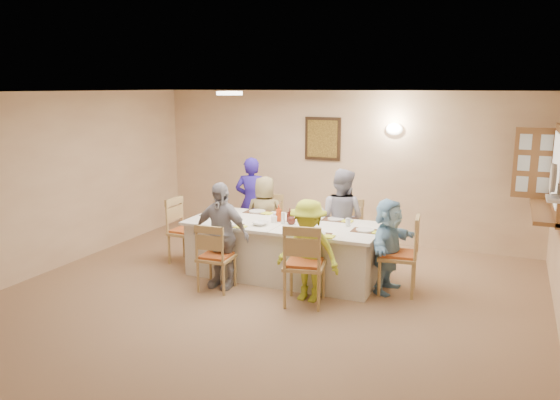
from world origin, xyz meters
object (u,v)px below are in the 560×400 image
at_px(serving_hatch, 558,172).
at_px(desk_fan, 556,185).
at_px(diner_right_end, 388,245).
at_px(diner_back_left, 265,217).
at_px(diner_back_right, 341,219).
at_px(condiment_ketchup, 279,213).
at_px(chair_front_right, 305,263).
at_px(caregiver, 252,202).
at_px(chair_back_left, 268,226).
at_px(diner_front_left, 221,235).
at_px(chair_front_left, 216,256).
at_px(chair_right_end, 398,254).
at_px(chair_left_end, 187,230).
at_px(chair_back_right, 343,232).
at_px(diner_front_right, 308,251).
at_px(dining_table, 284,249).

relative_size(serving_hatch, desk_fan, 5.00).
xyz_separation_m(serving_hatch, diner_right_end, (-1.90, -1.07, -0.90)).
bearing_deg(diner_back_left, desk_fan, 153.88).
xyz_separation_m(diner_back_right, condiment_ketchup, (-0.69, -0.65, 0.16)).
relative_size(chair_front_right, diner_back_right, 0.71).
distance_m(diner_back_left, condiment_ketchup, 0.86).
xyz_separation_m(desk_fan, caregiver, (-4.26, 1.43, -0.82)).
xyz_separation_m(chair_back_left, diner_front_left, (0.00, -1.48, 0.22)).
xyz_separation_m(serving_hatch, diner_back_left, (-3.92, -0.39, -0.87)).
bearing_deg(chair_back_left, condiment_ketchup, -68.52).
xyz_separation_m(chair_front_left, diner_right_end, (2.02, 0.80, 0.15)).
relative_size(serving_hatch, chair_right_end, 1.48).
height_order(chair_left_end, chair_right_end, chair_right_end).
bearing_deg(chair_left_end, serving_hatch, -76.76).
bearing_deg(serving_hatch, condiment_ketchup, -163.14).
distance_m(diner_back_right, diner_front_left, 1.81).
distance_m(serving_hatch, caregiver, 4.44).
bearing_deg(serving_hatch, diner_right_end, -150.75).
relative_size(desk_fan, chair_right_end, 0.30).
distance_m(chair_right_end, condiment_ketchup, 1.68).
height_order(chair_back_right, diner_front_left, diner_front_left).
bearing_deg(chair_right_end, diner_front_left, -78.54).
bearing_deg(diner_front_left, serving_hatch, 26.26).
bearing_deg(serving_hatch, chair_back_right, -174.43).
height_order(diner_back_left, diner_front_right, diner_back_left).
bearing_deg(diner_front_left, chair_left_end, 146.68).
xyz_separation_m(dining_table, diner_back_right, (0.60, 0.68, 0.34)).
distance_m(diner_front_right, caregiver, 2.47).
xyz_separation_m(chair_front_left, diner_back_right, (1.20, 1.48, 0.27)).
xyz_separation_m(dining_table, chair_front_right, (0.60, -0.80, 0.13)).
bearing_deg(chair_left_end, chair_back_left, -48.99).
distance_m(dining_table, diner_front_right, 0.94).
distance_m(dining_table, diner_back_right, 0.97).
relative_size(desk_fan, chair_left_end, 0.31).
bearing_deg(diner_back_left, diner_back_right, 168.08).
bearing_deg(serving_hatch, diner_front_right, -147.33).
height_order(dining_table, diner_back_right, diner_back_right).
bearing_deg(desk_fan, diner_back_left, 165.81).
bearing_deg(chair_back_left, chair_back_right, -11.99).
xyz_separation_m(chair_front_left, diner_front_left, (0.00, 0.12, 0.24)).
relative_size(dining_table, chair_left_end, 2.72).
height_order(serving_hatch, desk_fan, serving_hatch).
distance_m(chair_back_right, diner_right_end, 1.15).
distance_m(serving_hatch, chair_left_end, 5.09).
height_order(chair_front_left, chair_right_end, chair_right_end).
bearing_deg(chair_right_end, chair_front_right, -55.99).
bearing_deg(diner_right_end, chair_front_right, 143.83).
bearing_deg(chair_front_left, diner_back_right, -132.92).
distance_m(dining_table, diner_front_left, 0.96).
bearing_deg(diner_front_right, caregiver, 137.13).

